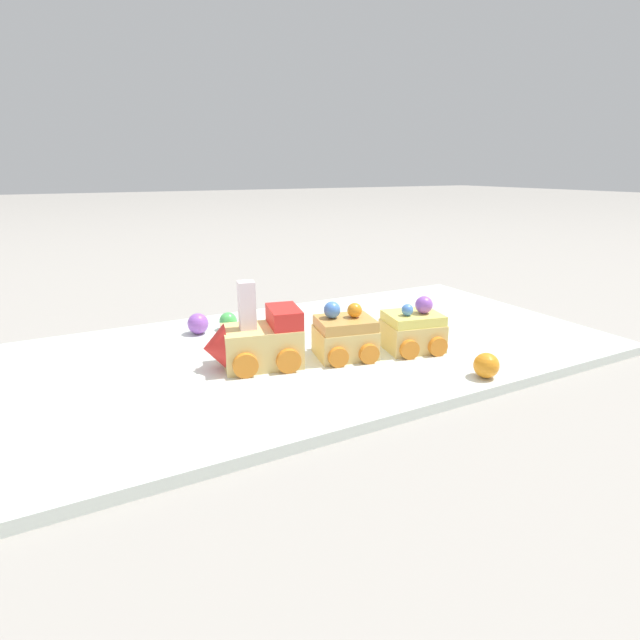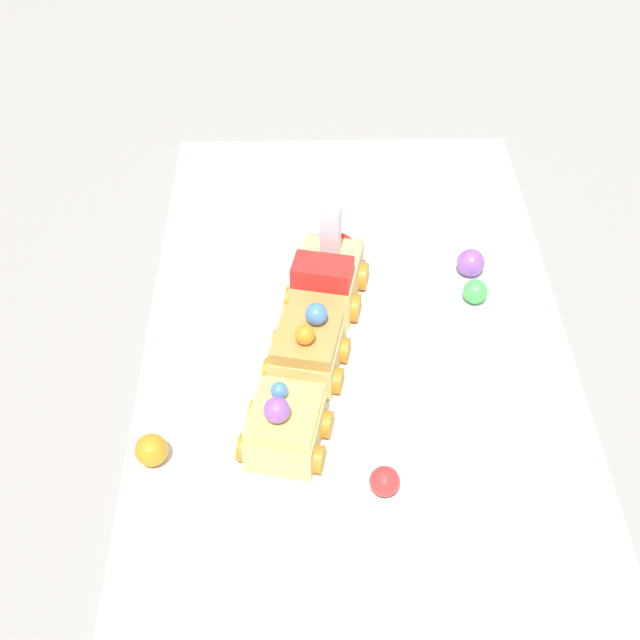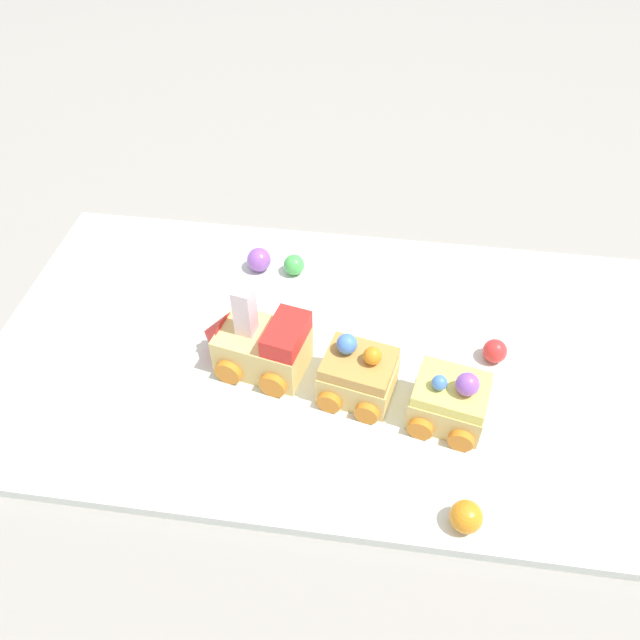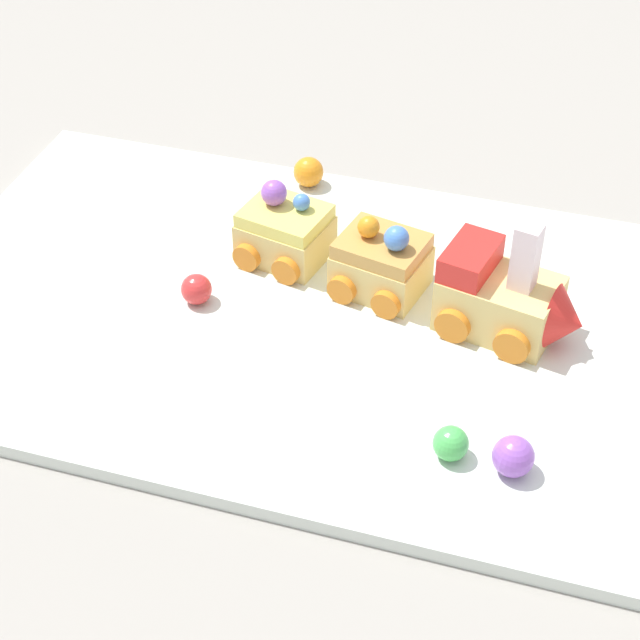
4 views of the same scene
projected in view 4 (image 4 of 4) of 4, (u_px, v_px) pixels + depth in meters
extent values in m
plane|color=gray|center=(381.00, 337.00, 0.85)|extent=(10.00, 10.00, 0.00)
cube|color=silver|center=(381.00, 332.00, 0.85)|extent=(0.77, 0.41, 0.01)
cube|color=#E5C675|center=(499.00, 303.00, 0.83)|extent=(0.10, 0.08, 0.05)
cube|color=red|center=(471.00, 258.00, 0.82)|extent=(0.04, 0.06, 0.02)
cone|color=red|center=(567.00, 321.00, 0.81)|extent=(0.04, 0.06, 0.05)
cube|color=white|center=(523.00, 276.00, 0.81)|extent=(0.02, 0.02, 0.02)
cube|color=white|center=(526.00, 257.00, 0.79)|extent=(0.02, 0.02, 0.02)
cube|color=white|center=(529.00, 237.00, 0.78)|extent=(0.02, 0.02, 0.02)
cylinder|color=orange|center=(512.00, 346.00, 0.81)|extent=(0.03, 0.01, 0.03)
cylinder|color=orange|center=(542.00, 298.00, 0.85)|extent=(0.03, 0.01, 0.03)
cylinder|color=orange|center=(452.00, 326.00, 0.82)|extent=(0.03, 0.01, 0.03)
cylinder|color=orange|center=(485.00, 280.00, 0.87)|extent=(0.03, 0.01, 0.03)
cube|color=#E5C675|center=(381.00, 270.00, 0.87)|extent=(0.08, 0.07, 0.04)
cube|color=#CC9347|center=(382.00, 246.00, 0.86)|extent=(0.08, 0.07, 0.01)
sphere|color=orange|center=(369.00, 227.00, 0.85)|extent=(0.02, 0.02, 0.02)
sphere|color=#4C84E0|center=(393.00, 238.00, 0.84)|extent=(0.02, 0.02, 0.02)
cylinder|color=orange|center=(384.00, 305.00, 0.85)|extent=(0.02, 0.01, 0.02)
cylinder|color=orange|center=(418.00, 262.00, 0.89)|extent=(0.02, 0.01, 0.02)
cylinder|color=orange|center=(342.00, 290.00, 0.86)|extent=(0.02, 0.01, 0.02)
cylinder|color=orange|center=(378.00, 248.00, 0.91)|extent=(0.02, 0.01, 0.02)
cube|color=#E5C675|center=(285.00, 239.00, 0.91)|extent=(0.08, 0.07, 0.04)
cube|color=#EFE066|center=(285.00, 216.00, 0.89)|extent=(0.08, 0.07, 0.01)
sphere|color=#9956C6|center=(274.00, 193.00, 0.89)|extent=(0.03, 0.03, 0.02)
sphere|color=#4C84E0|center=(302.00, 202.00, 0.88)|extent=(0.02, 0.02, 0.01)
cylinder|color=orange|center=(286.00, 271.00, 0.88)|extent=(0.02, 0.01, 0.02)
cylinder|color=orange|center=(323.00, 231.00, 0.92)|extent=(0.02, 0.01, 0.02)
cylinder|color=orange|center=(246.00, 258.00, 0.90)|extent=(0.02, 0.01, 0.02)
cylinder|color=orange|center=(285.00, 219.00, 0.94)|extent=(0.02, 0.01, 0.02)
sphere|color=red|center=(196.00, 289.00, 0.86)|extent=(0.03, 0.03, 0.03)
sphere|color=#9956C6|center=(513.00, 456.00, 0.72)|extent=(0.03, 0.03, 0.03)
sphere|color=#4CBC56|center=(451.00, 443.00, 0.73)|extent=(0.03, 0.03, 0.03)
sphere|color=orange|center=(308.00, 172.00, 0.99)|extent=(0.03, 0.03, 0.03)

